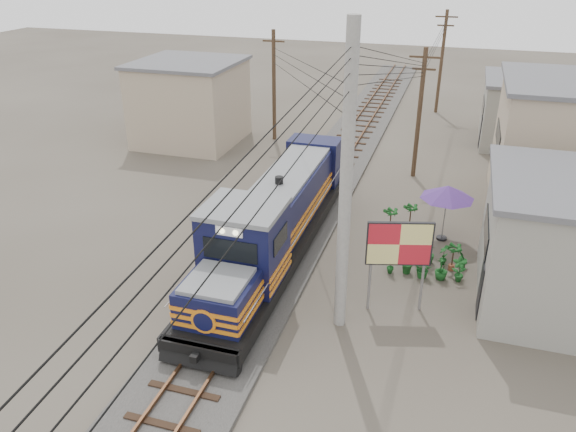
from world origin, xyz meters
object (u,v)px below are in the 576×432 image
(locomotive, at_px, (275,222))
(market_umbrella, at_px, (448,192))
(billboard, at_px, (399,246))
(vendor, at_px, (425,247))

(locomotive, bearing_deg, market_umbrella, 29.31)
(billboard, distance_m, vendor, 4.08)
(market_umbrella, xyz_separation_m, vendor, (-0.61, -2.31, -1.50))
(locomotive, distance_m, market_umbrella, 7.46)
(market_umbrella, height_order, vendor, market_umbrella)
(locomotive, relative_size, market_umbrella, 5.29)
(locomotive, xyz_separation_m, market_umbrella, (6.48, 3.64, 0.62))
(market_umbrella, relative_size, vendor, 1.90)
(vendor, bearing_deg, locomotive, -21.63)
(billboard, height_order, vendor, billboard)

